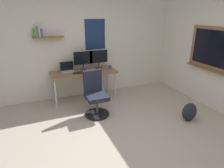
% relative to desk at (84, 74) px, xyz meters
% --- Properties ---
extents(ground_plane, '(5.20, 5.20, 0.00)m').
position_rel_desk_xyz_m(ground_plane, '(0.15, -2.04, -0.67)').
color(ground_plane, '#ADA393').
rests_on(ground_plane, ground).
extents(wall_back, '(5.00, 0.30, 2.60)m').
position_rel_desk_xyz_m(wall_back, '(0.14, 0.41, 0.63)').
color(wall_back, silver).
rests_on(wall_back, ground).
extents(desk, '(1.56, 0.66, 0.74)m').
position_rel_desk_xyz_m(desk, '(0.00, 0.00, 0.00)').
color(desk, olive).
rests_on(desk, ground).
extents(office_chair, '(0.52, 0.52, 0.95)m').
position_rel_desk_xyz_m(office_chair, '(0.03, -0.80, -0.26)').
color(office_chair, black).
rests_on(office_chair, ground).
extents(laptop, '(0.31, 0.21, 0.23)m').
position_rel_desk_xyz_m(laptop, '(-0.35, 0.16, 0.12)').
color(laptop, '#ADAFB5').
rests_on(laptop, desk).
extents(monitor_primary, '(0.46, 0.17, 0.46)m').
position_rel_desk_xyz_m(monitor_primary, '(0.04, 0.11, 0.34)').
color(monitor_primary, '#38383D').
rests_on(monitor_primary, desk).
extents(monitor_secondary, '(0.46, 0.17, 0.46)m').
position_rel_desk_xyz_m(monitor_secondary, '(0.43, 0.11, 0.34)').
color(monitor_secondary, '#38383D').
rests_on(monitor_secondary, desk).
extents(keyboard, '(0.37, 0.13, 0.02)m').
position_rel_desk_xyz_m(keyboard, '(-0.08, -0.08, 0.08)').
color(keyboard, black).
rests_on(keyboard, desk).
extents(computer_mouse, '(0.10, 0.06, 0.03)m').
position_rel_desk_xyz_m(computer_mouse, '(0.20, -0.08, 0.09)').
color(computer_mouse, '#262628').
rests_on(computer_mouse, desk).
extents(coffee_mug, '(0.08, 0.08, 0.09)m').
position_rel_desk_xyz_m(coffee_mug, '(0.68, -0.03, 0.11)').
color(coffee_mug, '#334CA5').
rests_on(coffee_mug, desk).
extents(backpack, '(0.32, 0.22, 0.38)m').
position_rel_desk_xyz_m(backpack, '(1.69, -1.79, -0.48)').
color(backpack, '#232328').
rests_on(backpack, ground).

